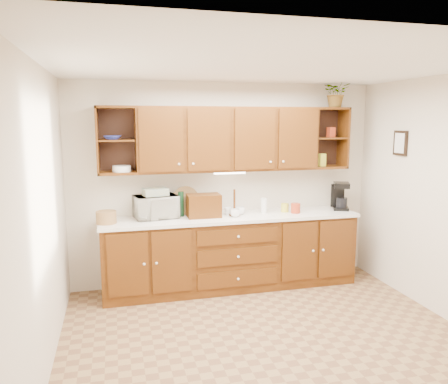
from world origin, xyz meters
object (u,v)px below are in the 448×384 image
potted_plant (337,93)px  coffee_maker (340,196)px  microwave (156,207)px  bread_box (204,206)px

potted_plant → coffee_maker: bearing=-37.1°
microwave → coffee_maker: bearing=-13.0°
microwave → bread_box: size_ratio=1.24×
bread_box → coffee_maker: 1.87m
microwave → potted_plant: 2.75m
microwave → bread_box: bread_box is taller
microwave → potted_plant: (2.37, -0.01, 1.40)m
coffee_maker → potted_plant: (-0.08, 0.06, 1.36)m
bread_box → coffee_maker: coffee_maker is taller
bread_box → microwave: bearing=171.4°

